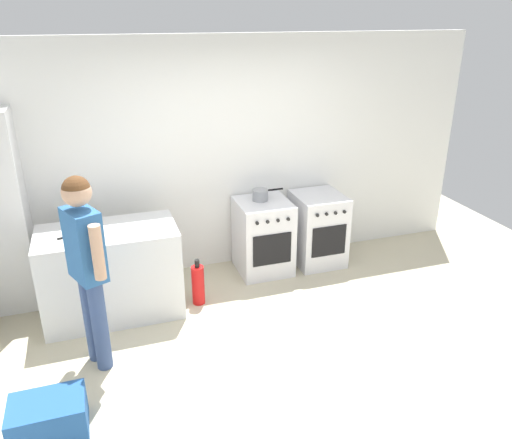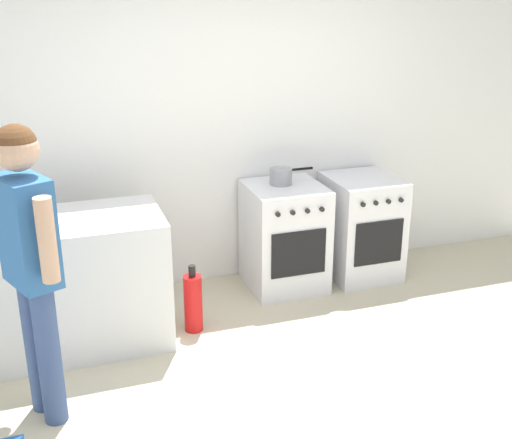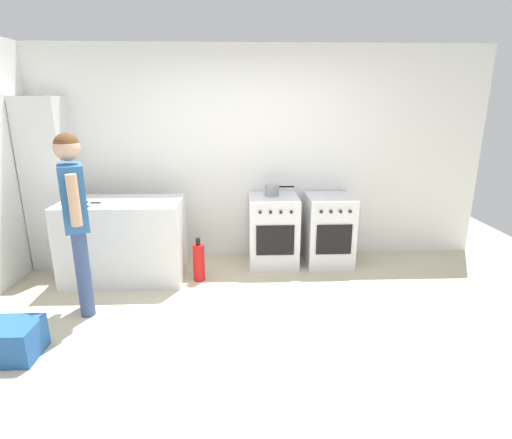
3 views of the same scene
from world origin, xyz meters
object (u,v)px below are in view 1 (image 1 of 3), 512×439
Objects in this scene: oven_left at (263,236)px; knife_chef at (53,240)px; oven_right at (318,229)px; larder_cabinet at (0,214)px; knife_paring at (83,236)px; pot at (261,195)px; recycling_crate_lower at (49,418)px; fire_extinguisher at (198,284)px; knife_bread at (84,244)px; person at (86,257)px.

oven_left is 2.79× the size of knife_chef.
larder_cabinet is at bearing 178.25° from oven_right.
knife_paring reaches higher than oven_right.
pot is 1.96m from knife_paring.
larder_cabinet reaches higher than recycling_crate_lower.
knife_chef is 1.58m from recycling_crate_lower.
oven_right is at bearing 9.39° from knife_chef.
oven_left is at bearing -74.18° from pot.
oven_right is at bearing 17.09° from fire_extinguisher.
knife_chef is 0.88× the size of knife_bread.
knife_paring is at bearing -164.68° from pot.
knife_chef is at bearing 179.67° from fire_extinguisher.
knife_bread is at bearing -87.74° from knife_paring.
knife_paring reaches higher than oven_left.
knife_paring is 0.13× the size of person.
person is at bearing 62.09° from recycling_crate_lower.
oven_right is at bearing 32.18° from recycling_crate_lower.
knife_paring is at bearing 1.27° from knife_chef.
pot is 1.22m from fire_extinguisher.
oven_left reaches higher than recycling_crate_lower.
knife_bread is at bearing -160.10° from pot.
knife_chef reaches higher than oven_left.
recycling_crate_lower is (-2.25, -1.85, -0.29)m from oven_left.
knife_chef is at bearing -178.73° from knife_paring.
fire_extinguisher is 0.25× the size of larder_cabinet.
person is (0.03, -0.68, 0.11)m from knife_paring.
person reaches higher than knife_bread.
pot is at bearing 31.84° from fire_extinguisher.
knife_chef and knife_paring have the same top height.
oven_right is 2.92m from knife_chef.
person reaches higher than knife_paring.
knife_bread is 1.25m from fire_extinguisher.
person is (0.28, -0.67, 0.11)m from knife_chef.
person is at bearing -66.97° from knife_chef.
knife_paring is (-1.91, -0.46, 0.48)m from oven_left.
knife_chef is at bearing -167.71° from oven_left.
knife_chef is 0.18× the size of person.
pot is 2.64m from larder_cabinet.
pot is 1.17× the size of knife_chef.
recycling_crate_lower is (-0.35, -1.38, -0.77)m from knife_paring.
knife_chef is 0.74m from person.
fire_extinguisher is at bearing -0.33° from knife_chef.
recycling_crate_lower is at bearing -117.91° from person.
oven_right is 2.68m from knife_paring.
knife_paring is at bearing 75.98° from recycling_crate_lower.
knife_chef is 0.76m from larder_cabinet.
knife_bread is (-1.88, -0.68, -0.01)m from pot.
oven_left is at bearing 13.71° from knife_paring.
knife_paring reaches higher than fire_extinguisher.
fire_extinguisher is (-0.85, -0.53, -0.70)m from pot.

